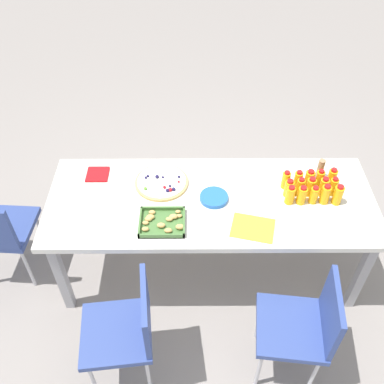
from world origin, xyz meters
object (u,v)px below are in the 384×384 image
object	(u,v)px
plate_stack	(214,198)
fruit_pizza	(162,182)
juice_bottle_10	(338,195)
juice_bottle_6	(324,187)
chair_far_right	(127,327)
juice_bottle_1	(319,179)
party_table	(211,206)
juice_bottle_13	(302,195)
juice_bottle_11	(325,194)
juice_bottle_4	(286,180)
juice_bottle_14	(290,195)
napkin_stack	(98,174)
juice_bottle_7	(311,187)
juice_bottle_3	(298,180)
juice_bottle_0	(332,178)
juice_bottle_8	(300,187)
snack_tray	(162,222)
chair_far_left	(305,324)
juice_bottle_12	(314,195)
juice_bottle_9	(289,188)
paper_folder	(253,228)
juice_bottle_5	(333,186)
cardboard_tube	(320,169)

from	to	relation	value
plate_stack	fruit_pizza	bearing A→B (deg)	-23.70
juice_bottle_10	juice_bottle_6	bearing A→B (deg)	-44.73
chair_far_right	juice_bottle_1	distance (m)	1.54
juice_bottle_1	party_table	bearing A→B (deg)	9.10
juice_bottle_13	fruit_pizza	xyz separation A→B (m)	(0.91, -0.18, -0.05)
juice_bottle_11	juice_bottle_4	bearing A→B (deg)	-32.00
juice_bottle_14	juice_bottle_13	bearing A→B (deg)	178.18
plate_stack	napkin_stack	bearing A→B (deg)	-16.80
juice_bottle_4	napkin_stack	size ratio (longest dim) A/B	0.90
juice_bottle_10	juice_bottle_11	xyz separation A→B (m)	(0.08, -0.01, -0.00)
juice_bottle_7	juice_bottle_14	size ratio (longest dim) A/B	1.02
juice_bottle_3	juice_bottle_7	size ratio (longest dim) A/B	0.97
party_table	juice_bottle_6	distance (m)	0.75
juice_bottle_7	fruit_pizza	world-z (taller)	juice_bottle_7
juice_bottle_0	fruit_pizza	xyz separation A→B (m)	(1.14, -0.03, -0.06)
juice_bottle_7	juice_bottle_11	size ratio (longest dim) A/B	0.98
juice_bottle_3	fruit_pizza	distance (m)	0.91
plate_stack	juice_bottle_1	bearing A→B (deg)	-170.58
party_table	juice_bottle_13	distance (m)	0.59
juice_bottle_8	snack_tray	bearing A→B (deg)	15.94
juice_bottle_14	plate_stack	bearing A→B (deg)	-3.22
chair_far_left	juice_bottle_1	xyz separation A→B (m)	(-0.21, -0.88, 0.31)
juice_bottle_0	napkin_stack	bearing A→B (deg)	-4.20
juice_bottle_11	plate_stack	size ratio (longest dim) A/B	0.79
fruit_pizza	juice_bottle_13	bearing A→B (deg)	168.64
chair_far_right	juice_bottle_4	bearing A→B (deg)	-54.25
juice_bottle_6	juice_bottle_12	xyz separation A→B (m)	(0.08, 0.07, -0.01)
juice_bottle_9	paper_folder	size ratio (longest dim) A/B	0.50
party_table	plate_stack	bearing A→B (deg)	176.03
juice_bottle_7	party_table	bearing A→B (deg)	3.92
chair_far_left	juice_bottle_12	world-z (taller)	juice_bottle_12
juice_bottle_13	juice_bottle_1	bearing A→B (deg)	-134.54
juice_bottle_13	snack_tray	size ratio (longest dim) A/B	0.49
juice_bottle_5	paper_folder	bearing A→B (deg)	28.39
juice_bottle_11	juice_bottle_7	bearing A→B (deg)	-41.91
juice_bottle_14	fruit_pizza	size ratio (longest dim) A/B	0.39
chair_far_right	juice_bottle_9	xyz separation A→B (m)	(-1.00, -0.82, 0.30)
juice_bottle_13	juice_bottle_14	size ratio (longest dim) A/B	0.99
party_table	juice_bottle_6	bearing A→B (deg)	-176.79
plate_stack	napkin_stack	size ratio (longest dim) A/B	1.24
juice_bottle_0	juice_bottle_14	xyz separation A→B (m)	(0.30, 0.15, -0.01)
party_table	juice_bottle_10	bearing A→B (deg)	177.62
juice_bottle_9	cardboard_tube	distance (m)	0.30
plate_stack	chair_far_right	bearing A→B (deg)	56.49
juice_bottle_6	juice_bottle_9	world-z (taller)	juice_bottle_6
juice_bottle_12	napkin_stack	bearing A→B (deg)	-10.46
paper_folder	juice_bottle_10	bearing A→B (deg)	-158.97
juice_bottle_3	juice_bottle_13	world-z (taller)	same
juice_bottle_9	juice_bottle_12	bearing A→B (deg)	156.83
chair_far_right	party_table	bearing A→B (deg)	-38.72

